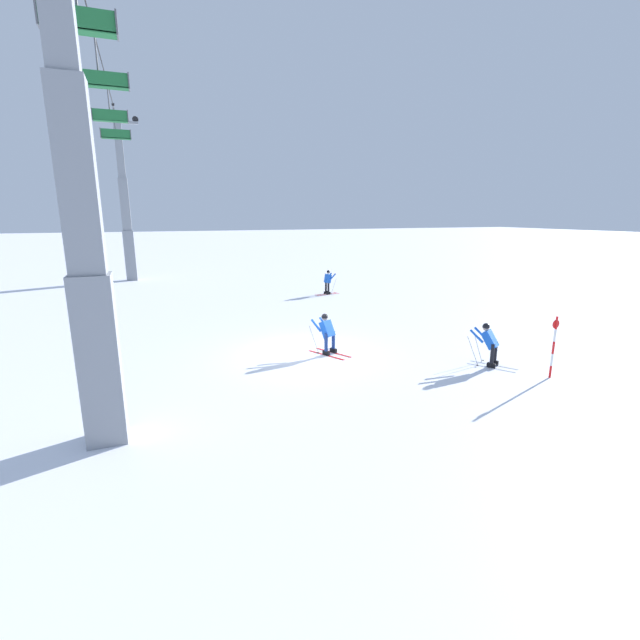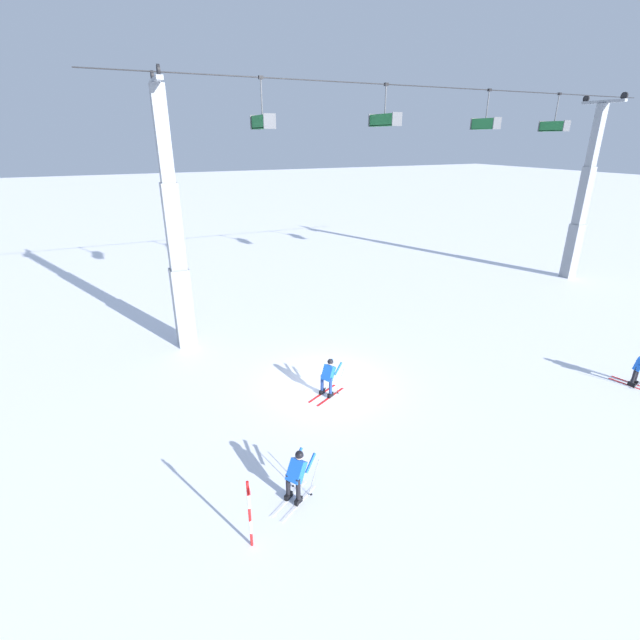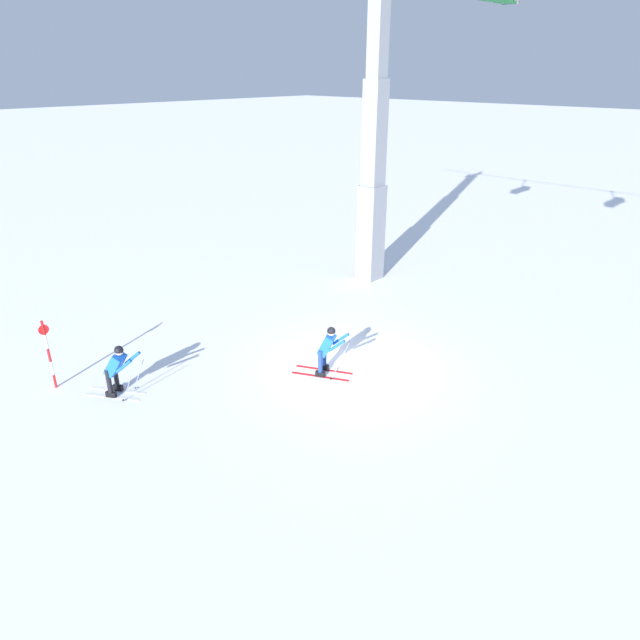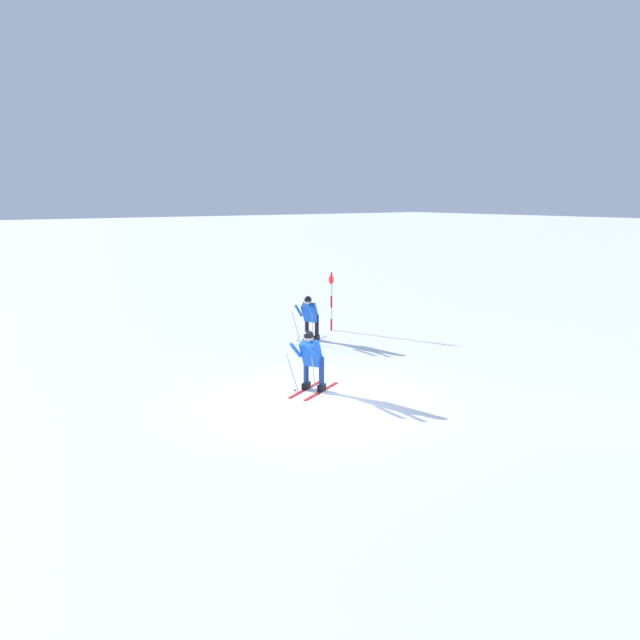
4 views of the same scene
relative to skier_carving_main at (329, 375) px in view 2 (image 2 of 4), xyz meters
The scene contains 12 objects.
ground_plane 1.23m from the skier_carving_main, 69.98° to the left, with size 260.00×260.00×0.00m, color white.
skier_carving_main is the anchor object (origin of this frame).
lift_tower_near 9.44m from the skier_carving_main, 120.46° to the left, with size 0.86×2.45×12.29m.
lift_tower_far 24.95m from the skier_carving_main, 17.28° to the left, with size 0.79×3.03×12.29m.
haul_cable 16.49m from the skier_carving_main, 37.28° to the left, with size 0.05×0.05×33.77m, color black.
chairlift_seat_nearest 11.95m from the skier_carving_main, 89.17° to the left, with size 0.61×1.97×2.19m.
chairlift_seat_second 13.79m from the skier_carving_main, 47.53° to the left, with size 0.61×2.29×2.01m.
chairlift_seat_middle 18.09m from the skier_carving_main, 28.35° to the left, with size 0.61×1.84×2.11m.
chairlift_seat_fourth 22.60m from the skier_carving_main, 20.83° to the left, with size 0.61×1.87×2.19m.
trail_marker_pole 7.66m from the skier_carving_main, 131.08° to the right, with size 0.07×0.28×2.04m.
skier_distant_uphill 12.85m from the skier_carving_main, 22.43° to the right, with size 0.81×1.76×1.61m.
skier_distant_downhill 5.78m from the skier_carving_main, 125.33° to the right, with size 1.71×1.37×1.65m.
Camera 2 is at (-7.43, -15.09, 9.66)m, focal length 25.49 mm.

